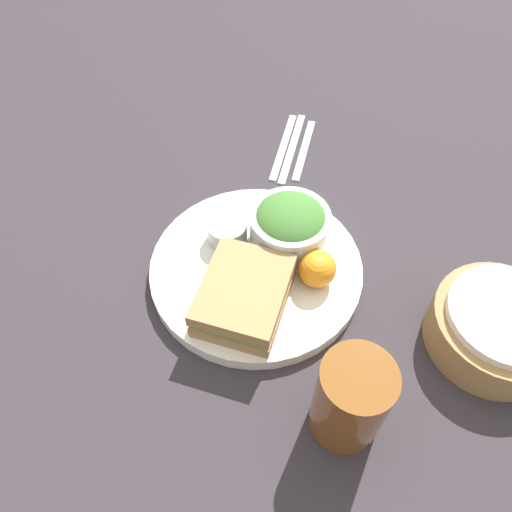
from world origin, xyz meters
TOP-DOWN VIEW (x-y plane):
  - ground_plane at (0.00, 0.00)m, footprint 4.00×4.00m
  - plate at (0.00, 0.00)m, footprint 0.29×0.29m
  - sandwich at (0.07, 0.00)m, footprint 0.13×0.11m
  - salad_bowl at (-0.05, 0.04)m, footprint 0.11×0.11m
  - dressing_cup at (-0.04, -0.05)m, footprint 0.06×0.06m
  - orange_wedge at (0.01, 0.08)m, footprint 0.05×0.05m
  - drink_glass at (0.18, 0.14)m, footprint 0.08×0.08m
  - bread_basket at (0.03, 0.31)m, footprint 0.16×0.16m
  - fork at (-0.27, -0.02)m, footprint 0.17×0.01m
  - knife at (-0.27, 0.00)m, footprint 0.18×0.01m
  - spoon at (-0.27, 0.02)m, footprint 0.15×0.01m

SIDE VIEW (x-z plane):
  - ground_plane at x=0.00m, z-range 0.00..0.00m
  - fork at x=-0.27m, z-range 0.00..0.01m
  - knife at x=-0.27m, z-range 0.00..0.01m
  - spoon at x=-0.27m, z-range 0.00..0.01m
  - plate at x=0.00m, z-range 0.00..0.02m
  - bread_basket at x=0.03m, z-range 0.00..0.07m
  - dressing_cup at x=-0.04m, z-range 0.02..0.05m
  - sandwich at x=0.07m, z-range 0.02..0.07m
  - orange_wedge at x=0.01m, z-range 0.02..0.07m
  - salad_bowl at x=-0.05m, z-range 0.02..0.09m
  - drink_glass at x=0.18m, z-range 0.00..0.12m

